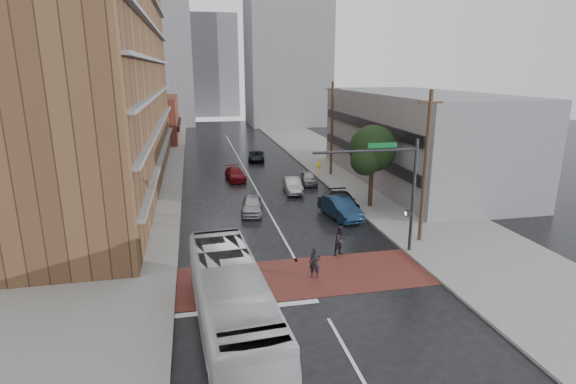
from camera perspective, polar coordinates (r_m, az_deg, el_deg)
name	(u,v)px	position (r m, az deg, el deg)	size (l,w,h in m)	color
ground	(307,281)	(25.08, 2.43, -11.17)	(160.00, 160.00, 0.00)	black
crosswalk	(305,276)	(25.51, 2.14, -10.66)	(14.00, 5.00, 0.02)	maroon
sidewalk_west	(137,182)	(48.37, -18.58, 1.23)	(9.00, 90.00, 0.15)	gray
sidewalk_east	(351,172)	(51.00, 8.00, 2.58)	(9.00, 90.00, 0.15)	gray
apartment_block	(94,37)	(46.56, -23.42, 17.59)	(10.00, 44.00, 28.00)	brown
storefront_west	(152,119)	(76.37, -16.89, 8.88)	(8.00, 16.00, 7.00)	brown
building_east	(416,137)	(47.72, 15.95, 6.68)	(11.00, 26.00, 9.00)	gray
distant_tower_west	(146,45)	(100.18, -17.58, 17.38)	(18.00, 16.00, 32.00)	gray
distant_tower_east	(287,34)	(96.01, -0.15, 19.37)	(16.00, 14.00, 36.00)	gray
distant_tower_center	(213,66)	(116.86, -9.57, 15.50)	(12.00, 10.00, 24.00)	gray
street_tree	(373,152)	(37.18, 10.69, 5.06)	(4.20, 4.10, 6.90)	#332319
signal_mast	(392,181)	(27.59, 13.08, 1.40)	(6.50, 0.30, 7.20)	#2D2D33
utility_pole_near	(425,167)	(30.13, 17.04, 3.07)	(1.60, 0.26, 10.00)	#473321
utility_pole_far	(332,128)	(48.34, 5.59, 8.06)	(1.60, 0.26, 10.00)	#473321
transit_bus	(232,303)	(19.75, -7.18, -13.78)	(2.70, 11.55, 3.22)	#BBBBBD
pedestrian_a	(315,262)	(25.09, 3.45, -8.92)	(0.65, 0.42, 1.77)	black
pedestrian_b	(341,240)	(28.10, 6.73, -6.13)	(0.93, 0.72, 1.91)	black
car_travel_a	(252,205)	(36.07, -4.60, -1.63)	(1.65, 4.11, 1.40)	#9C9DA3
car_travel_b	(293,185)	(42.15, 0.58, 0.90)	(1.46, 4.19, 1.38)	#A8ABAF
car_travel_c	(235,174)	(47.23, -6.71, 2.29)	(1.75, 4.30, 1.25)	maroon
suv_travel	(256,156)	(57.00, -4.04, 4.57)	(2.00, 4.33, 1.20)	black
car_parked_near	(340,208)	(35.10, 6.63, -1.98)	(1.71, 4.89, 1.61)	#122640
car_parked_mid	(344,201)	(37.63, 7.08, -1.10)	(1.75, 4.30, 1.25)	black
car_parked_far	(308,178)	(45.30, 2.58, 1.82)	(1.47, 3.65, 1.24)	#98999F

